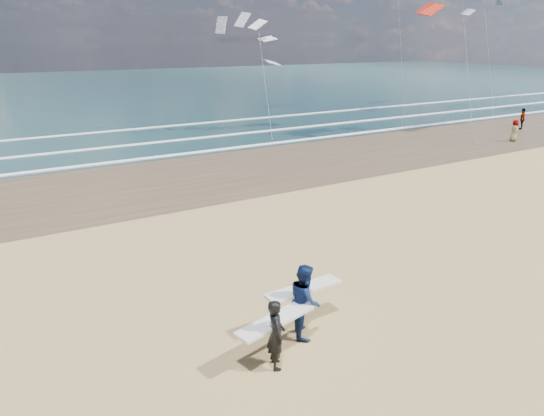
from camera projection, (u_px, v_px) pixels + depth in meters
wet_sand_strip at (404, 143)px, 36.06m from camera, size 220.00×12.00×0.01m
ocean at (167, 86)px, 80.08m from camera, size 220.00×100.00×0.02m
foam_breakers at (324, 124)px, 44.28m from camera, size 220.00×11.70×0.05m
surfer_near at (276, 332)px, 11.27m from camera, size 2.26×1.23×1.75m
surfer_far at (305, 299)px, 12.48m from camera, size 2.22×1.25×1.98m
beachgoer_0 at (514, 131)px, 36.58m from camera, size 0.90×0.95×1.63m
beachgoer_1 at (522, 119)px, 41.44m from camera, size 1.12×0.94×1.79m
kite_0 at (464, 20)px, 35.48m from camera, size 8.02×4.98×14.06m
kite_1 at (263, 63)px, 38.16m from camera, size 6.33×4.80×9.69m
kite_2 at (487, 41)px, 48.89m from camera, size 5.62×4.72×13.18m
kite_5 at (400, 30)px, 50.64m from camera, size 4.89×4.64×15.93m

